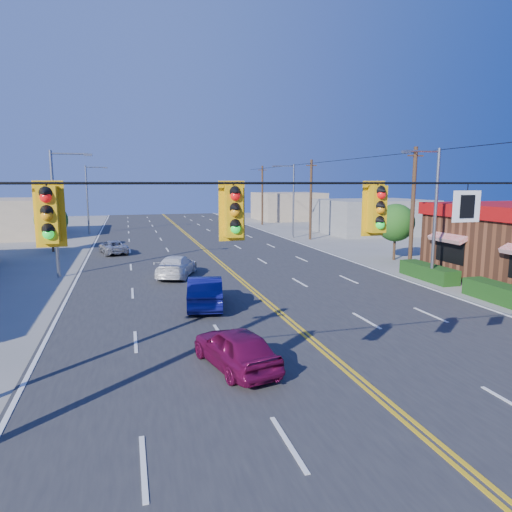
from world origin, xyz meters
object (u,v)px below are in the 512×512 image
object	(u,v)px
car_blue	(205,293)
car_white	(177,267)
car_magenta	(236,349)
car_silver	(113,248)
signal_span	(417,232)

from	to	relation	value
car_blue	car_white	bearing A→B (deg)	-76.19
car_blue	car_white	world-z (taller)	car_blue
car_magenta	car_silver	xyz separation A→B (m)	(-4.44, 26.35, -0.11)
car_magenta	car_white	size ratio (longest dim) A/B	0.85
car_white	car_silver	xyz separation A→B (m)	(-4.16, 11.07, -0.11)
signal_span	car_silver	distance (m)	32.18
signal_span	car_blue	world-z (taller)	signal_span
car_magenta	car_silver	distance (m)	26.72
car_white	signal_span	bearing A→B (deg)	119.95
car_blue	car_white	size ratio (longest dim) A/B	0.98
car_silver	signal_span	bearing A→B (deg)	92.13
car_blue	car_silver	bearing A→B (deg)	-66.27
car_magenta	car_blue	world-z (taller)	car_blue
signal_span	car_white	bearing A→B (deg)	100.20
car_magenta	car_blue	distance (m)	7.64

